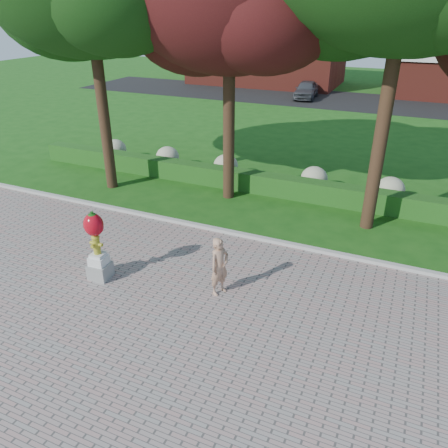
% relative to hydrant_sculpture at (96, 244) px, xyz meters
% --- Properties ---
extents(ground, '(100.00, 100.00, 0.00)m').
position_rel_hydrant_sculpture_xyz_m(ground, '(2.97, 0.93, -1.13)').
color(ground, '#194D13').
rests_on(ground, ground).
extents(walkway, '(40.00, 14.00, 0.04)m').
position_rel_hydrant_sculpture_xyz_m(walkway, '(2.97, -3.07, -1.11)').
color(walkway, gray).
rests_on(walkway, ground).
extents(curb, '(40.00, 0.18, 0.15)m').
position_rel_hydrant_sculpture_xyz_m(curb, '(2.97, 3.93, -1.05)').
color(curb, '#ADADA5').
rests_on(curb, ground).
extents(lawn_hedge, '(24.00, 0.70, 0.80)m').
position_rel_hydrant_sculpture_xyz_m(lawn_hedge, '(2.97, 7.93, -0.73)').
color(lawn_hedge, '#1B4C15').
rests_on(lawn_hedge, ground).
extents(hydrangea_row, '(20.10, 1.10, 0.99)m').
position_rel_hydrant_sculpture_xyz_m(hydrangea_row, '(3.54, 8.93, -0.58)').
color(hydrangea_row, tan).
rests_on(hydrangea_row, ground).
extents(street, '(50.00, 8.00, 0.02)m').
position_rel_hydrant_sculpture_xyz_m(street, '(2.97, 28.93, -1.12)').
color(street, black).
rests_on(street, ground).
extents(building_left, '(14.00, 8.00, 7.00)m').
position_rel_hydrant_sculpture_xyz_m(building_left, '(-7.03, 34.93, 2.37)').
color(building_left, maroon).
rests_on(building_left, ground).
extents(hydrant_sculpture, '(0.60, 0.59, 2.06)m').
position_rel_hydrant_sculpture_xyz_m(hydrant_sculpture, '(0.00, 0.00, 0.00)').
color(hydrant_sculpture, gray).
rests_on(hydrant_sculpture, walkway).
extents(woman, '(0.59, 0.70, 1.64)m').
position_rel_hydrant_sculpture_xyz_m(woman, '(3.39, 0.71, -0.27)').
color(woman, tan).
rests_on(woman, walkway).
extents(parked_car, '(2.00, 4.24, 1.40)m').
position_rel_hydrant_sculpture_xyz_m(parked_car, '(-1.36, 28.56, -0.41)').
color(parked_car, '#44474C').
rests_on(parked_car, street).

